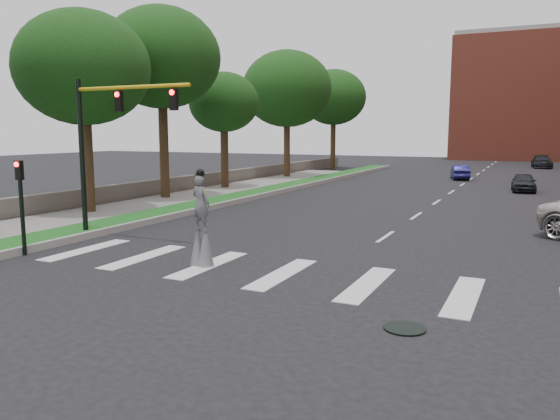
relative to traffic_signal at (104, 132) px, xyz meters
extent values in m
plane|color=black|center=(9.78, -3.00, -4.15)|extent=(160.00, 160.00, 0.00)
cube|color=#17521C|center=(-1.72, 17.00, -4.03)|extent=(2.00, 60.00, 0.25)
cube|color=#999994|center=(-0.67, 17.00, -4.01)|extent=(0.20, 60.00, 0.28)
cube|color=slate|center=(-4.72, 7.00, -4.06)|extent=(4.00, 60.00, 0.18)
cube|color=#5C574F|center=(-7.22, 19.00, -3.60)|extent=(0.50, 56.00, 1.10)
cylinder|color=black|center=(12.78, -5.00, -4.13)|extent=(0.90, 0.90, 0.04)
cube|color=#B34D38|center=(15.78, 75.00, 4.85)|extent=(26.00, 14.00, 18.00)
cylinder|color=black|center=(-1.22, 0.00, -1.05)|extent=(0.20, 0.20, 6.20)
cylinder|color=gold|center=(1.38, 0.00, 1.65)|extent=(5.20, 0.14, 0.14)
cube|color=black|center=(0.78, 0.00, 1.15)|extent=(0.28, 0.18, 0.75)
cylinder|color=#FF0C0C|center=(0.78, -0.10, 1.40)|extent=(0.18, 0.06, 0.18)
cube|color=black|center=(3.28, 0.00, 1.15)|extent=(0.28, 0.18, 0.75)
cylinder|color=#FF0C0C|center=(3.28, -0.10, 1.40)|extent=(0.18, 0.06, 0.18)
cylinder|color=black|center=(-0.52, -3.50, -2.65)|extent=(0.14, 0.14, 3.00)
cube|color=black|center=(-0.52, -3.50, -1.25)|extent=(0.25, 0.16, 0.65)
cylinder|color=#FF0C0C|center=(-0.52, -3.60, -1.05)|extent=(0.16, 0.05, 0.16)
cylinder|color=#352415|center=(5.94, -2.19, -3.60)|extent=(0.07, 0.07, 1.09)
cylinder|color=#352415|center=(5.62, -2.14, -3.60)|extent=(0.07, 0.07, 1.09)
cone|color=#5B5B5F|center=(5.94, -2.19, -3.47)|extent=(0.52, 0.52, 1.37)
cone|color=#5B5B5F|center=(5.62, -2.14, -3.47)|extent=(0.52, 0.52, 1.37)
imported|color=#5B5B5F|center=(5.78, -2.17, -2.17)|extent=(0.71, 0.53, 1.77)
sphere|color=black|center=(5.78, -2.17, -1.23)|extent=(0.26, 0.26, 0.26)
cylinder|color=black|center=(5.78, -2.17, -1.28)|extent=(0.34, 0.34, 0.02)
cube|color=yellow|center=(5.80, -2.03, -1.68)|extent=(0.22, 0.05, 0.10)
imported|color=black|center=(14.28, 25.65, -3.50)|extent=(1.82, 3.90, 1.29)
imported|color=#171750|center=(8.93, 34.07, -3.51)|extent=(2.20, 4.09, 1.28)
imported|color=black|center=(15.49, 53.99, -3.43)|extent=(2.50, 5.14, 1.44)
cylinder|color=#352415|center=(-5.28, 4.39, -1.34)|extent=(0.56, 0.56, 5.63)
ellipsoid|color=black|center=(-5.28, 4.39, 3.12)|extent=(6.56, 6.56, 5.58)
cylinder|color=#352415|center=(-5.53, 10.92, -0.77)|extent=(0.56, 0.56, 6.77)
ellipsoid|color=black|center=(-5.53, 10.92, 4.39)|extent=(7.06, 7.06, 6.00)
cylinder|color=#352415|center=(-5.39, 17.77, -1.65)|extent=(0.56, 0.56, 5.01)
ellipsoid|color=black|center=(-5.39, 17.77, 2.11)|extent=(5.01, 5.01, 4.25)
cylinder|color=#352415|center=(-5.37, 28.54, -1.18)|extent=(0.56, 0.56, 5.95)
ellipsoid|color=black|center=(-5.37, 28.54, 3.78)|extent=(7.92, 7.92, 6.73)
cylinder|color=#352415|center=(-5.58, 41.23, -1.08)|extent=(0.56, 0.56, 6.13)
ellipsoid|color=black|center=(-5.58, 41.23, 3.75)|extent=(7.09, 7.09, 6.02)
camera|label=1|loc=(15.15, -16.21, 0.03)|focal=35.00mm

